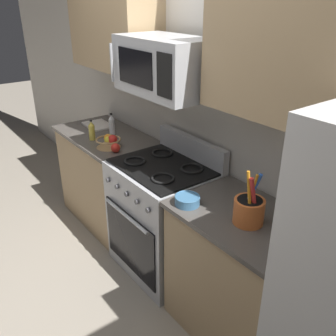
# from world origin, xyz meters

# --- Properties ---
(ground_plane) EXTENTS (16.00, 16.00, 0.00)m
(ground_plane) POSITION_xyz_m (0.00, 0.00, 0.00)
(ground_plane) COLOR gray
(wall_back) EXTENTS (8.00, 0.10, 2.60)m
(wall_back) POSITION_xyz_m (0.00, 1.08, 1.30)
(wall_back) COLOR beige
(wall_back) RESTS_ON ground
(counter_left) EXTENTS (1.04, 0.62, 0.91)m
(counter_left) POSITION_xyz_m (-0.91, 0.70, 0.46)
(counter_left) COLOR tan
(counter_left) RESTS_ON ground
(range_oven) EXTENTS (0.76, 0.66, 1.09)m
(range_oven) POSITION_xyz_m (-0.00, 0.70, 0.47)
(range_oven) COLOR #B2B5BA
(range_oven) RESTS_ON ground
(counter_right) EXTENTS (0.86, 0.62, 0.91)m
(counter_right) POSITION_xyz_m (0.82, 0.70, 0.46)
(counter_right) COLOR tan
(counter_right) RESTS_ON ground
(microwave) EXTENTS (0.72, 0.44, 0.37)m
(microwave) POSITION_xyz_m (-0.00, 0.73, 1.66)
(microwave) COLOR #B2B5BA
(upper_cabinets_left) EXTENTS (1.03, 0.34, 0.70)m
(upper_cabinets_left) POSITION_xyz_m (-0.92, 0.86, 1.84)
(upper_cabinets_left) COLOR tan
(upper_cabinets_right) EXTENTS (0.85, 0.34, 0.70)m
(upper_cabinets_right) POSITION_xyz_m (0.82, 0.86, 1.84)
(upper_cabinets_right) COLOR tan
(utensil_crock) EXTENTS (0.17, 0.17, 0.34)m
(utensil_crock) POSITION_xyz_m (0.88, 0.65, 1.00)
(utensil_crock) COLOR #D1662D
(utensil_crock) RESTS_ON counter_right
(fruit_basket) EXTENTS (0.21, 0.21, 0.11)m
(fruit_basket) POSITION_xyz_m (-0.61, 0.58, 0.96)
(fruit_basket) COLOR #9E7A4C
(fruit_basket) RESTS_ON counter_left
(apple_loose) EXTENTS (0.08, 0.08, 0.08)m
(apple_loose) POSITION_xyz_m (-0.47, 0.56, 0.95)
(apple_loose) COLOR red
(apple_loose) RESTS_ON counter_left
(cutting_board) EXTENTS (0.32, 0.24, 0.02)m
(cutting_board) POSITION_xyz_m (-1.16, 0.76, 0.92)
(cutting_board) COLOR silver
(cutting_board) RESTS_ON counter_left
(bottle_oil) EXTENTS (0.05, 0.05, 0.18)m
(bottle_oil) POSITION_xyz_m (-0.85, 0.54, 0.99)
(bottle_oil) COLOR gold
(bottle_oil) RESTS_ON counter_left
(bottle_vinegar) EXTENTS (0.05, 0.05, 0.20)m
(bottle_vinegar) POSITION_xyz_m (-0.87, 0.75, 1.00)
(bottle_vinegar) COLOR silver
(bottle_vinegar) RESTS_ON counter_left
(prep_bowl) EXTENTS (0.16, 0.16, 0.06)m
(prep_bowl) POSITION_xyz_m (0.52, 0.50, 0.94)
(prep_bowl) COLOR teal
(prep_bowl) RESTS_ON counter_right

